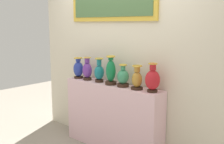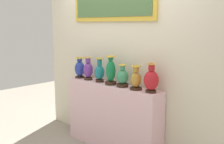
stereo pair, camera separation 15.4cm
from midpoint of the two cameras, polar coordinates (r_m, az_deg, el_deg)
name	(u,v)px [view 1 (the left image)]	position (r m, az deg, el deg)	size (l,w,h in m)	color
display_shelf	(112,117)	(3.94, -1.14, -9.24)	(1.57, 0.28, 0.94)	beige
back_wall	(121,50)	(3.89, 0.73, 4.49)	(3.21, 0.14, 2.72)	beige
vase_cobalt	(78,69)	(4.24, -7.99, 0.67)	(0.15, 0.15, 0.32)	#382319
vase_violet	(87,70)	(4.08, -6.21, 0.42)	(0.14, 0.14, 0.34)	#382319
vase_teal	(99,72)	(3.92, -3.79, 0.04)	(0.14, 0.14, 0.35)	#382319
vase_emerald	(111,72)	(3.75, -1.43, 0.07)	(0.16, 0.16, 0.40)	#382319
vase_jade	(123,77)	(3.63, 1.07, -1.12)	(0.16, 0.16, 0.30)	#382319
vase_ochre	(137,79)	(3.48, 3.90, -1.46)	(0.15, 0.15, 0.31)	#382319
vase_crimson	(153,80)	(3.36, 7.06, -1.56)	(0.18, 0.18, 0.36)	#382319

